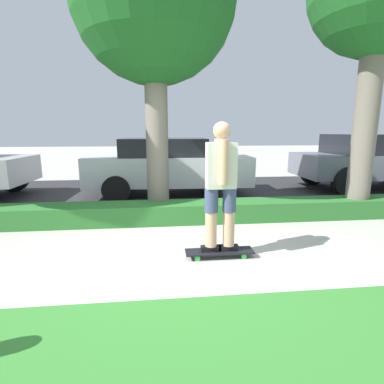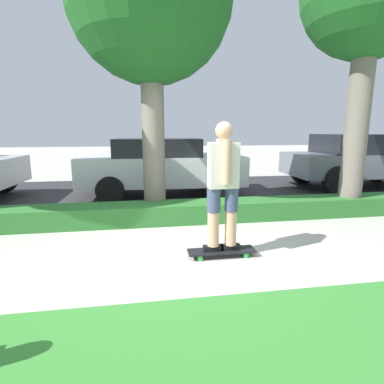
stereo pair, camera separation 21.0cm
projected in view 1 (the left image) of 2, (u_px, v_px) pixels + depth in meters
ground_plane at (182, 257)px, 3.94m from camera, size 60.00×60.00×0.00m
street_asphalt at (170, 193)px, 8.03m from camera, size 18.52×5.00×0.01m
hedge_row at (175, 212)px, 5.46m from camera, size 18.52×0.60×0.35m
skateboard at (219, 252)px, 3.93m from camera, size 0.89×0.24×0.09m
skater_person at (221, 184)px, 3.75m from camera, size 0.49×0.42×1.65m
tree_mid at (154, 2)px, 5.05m from camera, size 2.81×2.81×5.22m
parked_car_middle at (168, 165)px, 7.70m from camera, size 4.09×1.98×1.45m
parked_car_rear at (372, 160)px, 8.48m from camera, size 4.24×2.01×1.54m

